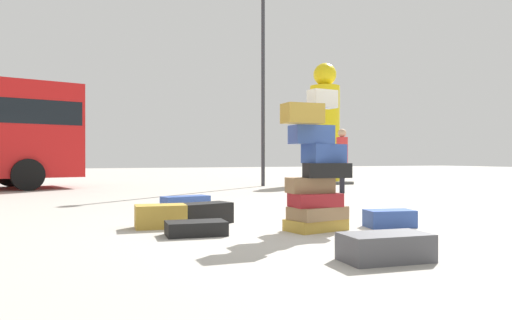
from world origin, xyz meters
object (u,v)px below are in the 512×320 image
suitcase_tower (316,174)px  lamp_post (263,45)px  suitcase_navy_white_trunk (186,205)px  suitcase_black_right_side (196,228)px  suitcase_tan_left_side (161,216)px  suitcase_navy_behind_tower (390,219)px  person_bearded_onlooker (342,155)px  suitcase_charcoal_upright_blue (385,247)px  suitcase_black_foreground_near (204,213)px  yellow_dummy_statue (325,130)px

suitcase_tower → lamp_post: lamp_post is taller
suitcase_navy_white_trunk → suitcase_black_right_side: suitcase_navy_white_trunk is taller
suitcase_tower → suitcase_navy_white_trunk: 2.83m
suitcase_tan_left_side → lamp_post: lamp_post is taller
suitcase_navy_behind_tower → suitcase_tan_left_side: 3.05m
suitcase_navy_white_trunk → suitcase_tan_left_side: bearing=-126.8°
person_bearded_onlooker → suitcase_charcoal_upright_blue: bearing=-1.3°
suitcase_navy_behind_tower → suitcase_navy_white_trunk: suitcase_navy_white_trunk is taller
suitcase_black_foreground_near → suitcase_navy_white_trunk: bearing=72.5°
suitcase_black_right_side → person_bearded_onlooker: (5.46, 5.33, 0.92)m
suitcase_tower → suitcase_tan_left_side: bearing=149.8°
suitcase_black_right_side → suitcase_charcoal_upright_blue: bearing=-55.1°
suitcase_navy_white_trunk → suitcase_black_foreground_near: size_ratio=1.04×
suitcase_tower → suitcase_black_foreground_near: size_ratio=2.41×
suitcase_tan_left_side → suitcase_black_right_side: (0.26, -0.79, -0.07)m
suitcase_black_foreground_near → suitcase_tan_left_side: bearing=-178.5°
suitcase_tan_left_side → suitcase_tower: bearing=-24.8°
suitcase_black_right_side → yellow_dummy_statue: (7.40, 9.46, 1.83)m
suitcase_charcoal_upright_blue → lamp_post: lamp_post is taller
suitcase_tan_left_side → yellow_dummy_statue: bearing=54.0°
suitcase_black_right_side → yellow_dummy_statue: 12.15m
suitcase_tower → suitcase_black_right_side: (-1.50, 0.24, -0.63)m
person_bearded_onlooker → suitcase_tan_left_side: bearing=-22.7°
suitcase_black_foreground_near → person_bearded_onlooker: (5.07, 4.36, 0.86)m
suitcase_navy_white_trunk → suitcase_black_right_side: 2.38m
suitcase_navy_white_trunk → yellow_dummy_statue: size_ratio=0.18×
yellow_dummy_statue → lamp_post: lamp_post is taller
suitcase_black_right_side → lamp_post: size_ratio=0.10×
suitcase_navy_behind_tower → suitcase_black_right_side: 2.59m
suitcase_tower → suitcase_navy_white_trunk: size_ratio=2.31×
lamp_post → suitcase_navy_behind_tower: bearing=-103.5°
suitcase_black_foreground_near → lamp_post: size_ratio=0.10×
suitcase_black_foreground_near → yellow_dummy_statue: 11.15m
suitcase_tan_left_side → person_bearded_onlooker: person_bearded_onlooker is taller
suitcase_black_foreground_near → suitcase_tower: bearing=-61.3°
person_bearded_onlooker → suitcase_black_foreground_near: bearing=-20.5°
suitcase_black_right_side → person_bearded_onlooker: 7.69m
suitcase_charcoal_upright_blue → person_bearded_onlooker: size_ratio=0.47×
suitcase_black_foreground_near → person_bearded_onlooker: bearing=26.7°
suitcase_tower → lamp_post: (3.31, 9.29, 3.91)m
suitcase_navy_behind_tower → suitcase_black_foreground_near: bearing=160.8°
suitcase_navy_behind_tower → suitcase_black_foreground_near: size_ratio=0.84×
suitcase_tan_left_side → suitcase_black_right_side: size_ratio=0.93×
person_bearded_onlooker → suitcase_black_right_side: bearing=-16.8°
suitcase_charcoal_upright_blue → suitcase_tower: bearing=84.6°
lamp_post → suitcase_navy_white_trunk: bearing=-122.9°
suitcase_black_foreground_near → suitcase_charcoal_upright_blue: bearing=-89.6°
suitcase_navy_white_trunk → suitcase_tan_left_side: 1.71m
suitcase_tan_left_side → suitcase_black_foreground_near: bearing=20.9°
suitcase_black_right_side → yellow_dummy_statue: bearing=57.4°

